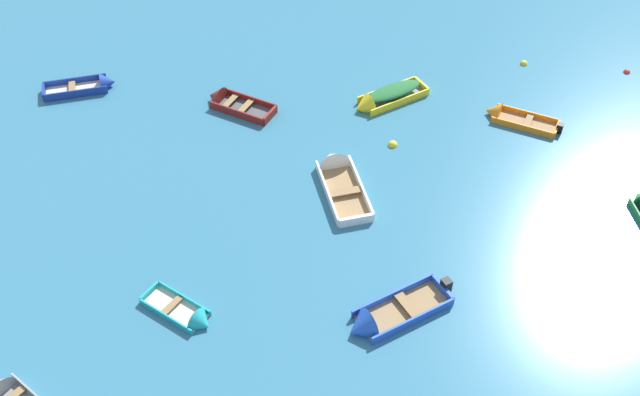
# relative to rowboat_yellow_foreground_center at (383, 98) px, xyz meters

# --- Properties ---
(rowboat_yellow_foreground_center) EXTENTS (3.99, 2.63, 1.12)m
(rowboat_yellow_foreground_center) POSITION_rel_rowboat_yellow_foreground_center_xyz_m (0.00, 0.00, 0.00)
(rowboat_yellow_foreground_center) COLOR gray
(rowboat_yellow_foreground_center) RESTS_ON ground_plane
(rowboat_white_far_right) EXTENTS (2.03, 4.41, 1.41)m
(rowboat_white_far_right) POSITION_rel_rowboat_yellow_foreground_center_xyz_m (-2.84, -4.81, -0.11)
(rowboat_white_far_right) COLOR #99754C
(rowboat_white_far_right) RESTS_ON ground_plane
(rowboat_deep_blue_back_row_right) EXTENTS (3.56, 1.54, 1.04)m
(rowboat_deep_blue_back_row_right) POSITION_rel_rowboat_yellow_foreground_center_xyz_m (-13.85, 2.78, -0.11)
(rowboat_deep_blue_back_row_right) COLOR beige
(rowboat_deep_blue_back_row_right) RESTS_ON ground_plane
(rowboat_blue_outer_left) EXTENTS (4.30, 2.83, 1.28)m
(rowboat_blue_outer_left) POSITION_rel_rowboat_yellow_foreground_center_xyz_m (-2.37, -12.76, -0.12)
(rowboat_blue_outer_left) COLOR #99754C
(rowboat_blue_outer_left) RESTS_ON ground_plane
(rowboat_maroon_back_row_left) EXTENTS (3.49, 2.89, 1.16)m
(rowboat_maroon_back_row_left) POSITION_rel_rowboat_yellow_foreground_center_xyz_m (-7.38, 0.73, -0.12)
(rowboat_maroon_back_row_left) COLOR #4C4C51
(rowboat_maroon_back_row_left) RESTS_ON ground_plane
(rowboat_grey_distant_center) EXTENTS (2.96, 2.97, 1.04)m
(rowboat_grey_distant_center) POSITION_rel_rowboat_yellow_foreground_center_xyz_m (-15.01, -14.40, -0.14)
(rowboat_grey_distant_center) COLOR gray
(rowboat_grey_distant_center) RESTS_ON ground_plane
(rowboat_orange_midfield_left) EXTENTS (3.45, 2.67, 1.05)m
(rowboat_orange_midfield_left) POSITION_rel_rowboat_yellow_foreground_center_xyz_m (5.56, -1.84, -0.15)
(rowboat_orange_midfield_left) COLOR #99754C
(rowboat_orange_midfield_left) RESTS_ON ground_plane
(rowboat_turquoise_cluster_inner) EXTENTS (2.85, 2.65, 0.97)m
(rowboat_turquoise_cluster_inner) POSITION_rel_rowboat_yellow_foreground_center_xyz_m (-9.01, -11.86, -0.17)
(rowboat_turquoise_cluster_inner) COLOR beige
(rowboat_turquoise_cluster_inner) RESTS_ON ground_plane
(mooring_buoy_trailing) EXTENTS (0.34, 0.34, 0.34)m
(mooring_buoy_trailing) POSITION_rel_rowboat_yellow_foreground_center_xyz_m (12.66, 1.09, -0.30)
(mooring_buoy_trailing) COLOR red
(mooring_buoy_trailing) RESTS_ON ground_plane
(mooring_buoy_between_boats_left) EXTENTS (0.38, 0.38, 0.38)m
(mooring_buoy_between_boats_left) POSITION_rel_rowboat_yellow_foreground_center_xyz_m (7.73, 2.40, -0.30)
(mooring_buoy_between_boats_left) COLOR yellow
(mooring_buoy_between_boats_left) RESTS_ON ground_plane
(mooring_buoy_outer_edge) EXTENTS (0.44, 0.44, 0.44)m
(mooring_buoy_outer_edge) POSITION_rel_rowboat_yellow_foreground_center_xyz_m (-0.07, -3.13, -0.30)
(mooring_buoy_outer_edge) COLOR yellow
(mooring_buoy_outer_edge) RESTS_ON ground_plane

